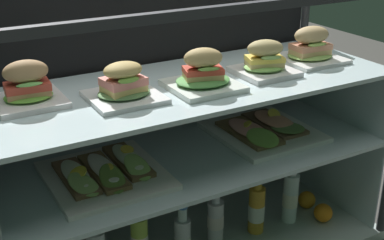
{
  "coord_description": "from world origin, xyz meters",
  "views": [
    {
      "loc": [
        -0.76,
        -1.34,
        1.18
      ],
      "look_at": [
        0.0,
        0.0,
        0.53
      ],
      "focal_mm": 49.08,
      "sensor_mm": 36.0,
      "label": 1
    }
  ],
  "objects_px": {
    "plated_roll_sandwich_center": "(265,62)",
    "open_sandwich_tray_mid_right": "(264,130)",
    "plated_roll_sandwich_mid_left": "(124,86)",
    "orange_fruit_beside_bottles": "(307,200)",
    "juice_bottle_front_middle": "(183,236)",
    "plated_roll_sandwich_near_right_corner": "(28,88)",
    "juice_bottle_back_right": "(256,209)",
    "juice_bottle_near_post": "(215,220)",
    "juice_bottle_front_second": "(290,196)",
    "orange_fruit_near_left_post": "(323,213)",
    "plated_roll_sandwich_far_left": "(310,48)",
    "open_sandwich_tray_near_right_corner": "(105,173)",
    "plated_roll_sandwich_near_left_corner": "(203,75)"
  },
  "relations": [
    {
      "from": "open_sandwich_tray_mid_right",
      "to": "orange_fruit_beside_bottles",
      "type": "relative_size",
      "value": 5.14
    },
    {
      "from": "juice_bottle_front_second",
      "to": "plated_roll_sandwich_near_left_corner",
      "type": "bearing_deg",
      "value": -175.69
    },
    {
      "from": "plated_roll_sandwich_near_right_corner",
      "to": "plated_roll_sandwich_center",
      "type": "relative_size",
      "value": 1.03
    },
    {
      "from": "open_sandwich_tray_mid_right",
      "to": "juice_bottle_back_right",
      "type": "bearing_deg",
      "value": -137.25
    },
    {
      "from": "plated_roll_sandwich_center",
      "to": "open_sandwich_tray_mid_right",
      "type": "height_order",
      "value": "plated_roll_sandwich_center"
    },
    {
      "from": "plated_roll_sandwich_near_left_corner",
      "to": "orange_fruit_near_left_post",
      "type": "height_order",
      "value": "plated_roll_sandwich_near_left_corner"
    },
    {
      "from": "plated_roll_sandwich_center",
      "to": "juice_bottle_back_right",
      "type": "distance_m",
      "value": 0.56
    },
    {
      "from": "juice_bottle_near_post",
      "to": "plated_roll_sandwich_near_left_corner",
      "type": "bearing_deg",
      "value": -148.57
    },
    {
      "from": "plated_roll_sandwich_mid_left",
      "to": "juice_bottle_back_right",
      "type": "height_order",
      "value": "plated_roll_sandwich_mid_left"
    },
    {
      "from": "orange_fruit_near_left_post",
      "to": "plated_roll_sandwich_near_right_corner",
      "type": "bearing_deg",
      "value": 170.58
    },
    {
      "from": "plated_roll_sandwich_mid_left",
      "to": "juice_bottle_near_post",
      "type": "height_order",
      "value": "plated_roll_sandwich_mid_left"
    },
    {
      "from": "plated_roll_sandwich_near_right_corner",
      "to": "juice_bottle_near_post",
      "type": "bearing_deg",
      "value": -7.12
    },
    {
      "from": "juice_bottle_back_right",
      "to": "orange_fruit_beside_bottles",
      "type": "height_order",
      "value": "juice_bottle_back_right"
    },
    {
      "from": "plated_roll_sandwich_mid_left",
      "to": "open_sandwich_tray_mid_right",
      "type": "relative_size",
      "value": 0.56
    },
    {
      "from": "juice_bottle_near_post",
      "to": "juice_bottle_front_second",
      "type": "distance_m",
      "value": 0.32
    },
    {
      "from": "plated_roll_sandwich_near_right_corner",
      "to": "orange_fruit_beside_bottles",
      "type": "distance_m",
      "value": 1.19
    },
    {
      "from": "open_sandwich_tray_mid_right",
      "to": "juice_bottle_front_middle",
      "type": "height_order",
      "value": "open_sandwich_tray_mid_right"
    },
    {
      "from": "orange_fruit_near_left_post",
      "to": "juice_bottle_back_right",
      "type": "bearing_deg",
      "value": 163.99
    },
    {
      "from": "juice_bottle_front_second",
      "to": "orange_fruit_near_left_post",
      "type": "xyz_separation_m",
      "value": [
        0.11,
        -0.07,
        -0.07
      ]
    },
    {
      "from": "plated_roll_sandwich_near_left_corner",
      "to": "juice_bottle_back_right",
      "type": "bearing_deg",
      "value": 8.2
    },
    {
      "from": "open_sandwich_tray_mid_right",
      "to": "orange_fruit_near_left_post",
      "type": "xyz_separation_m",
      "value": [
        0.21,
        -0.12,
        -0.35
      ]
    },
    {
      "from": "plated_roll_sandwich_near_right_corner",
      "to": "orange_fruit_beside_bottles",
      "type": "relative_size",
      "value": 2.68
    },
    {
      "from": "orange_fruit_beside_bottles",
      "to": "orange_fruit_near_left_post",
      "type": "bearing_deg",
      "value": -95.45
    },
    {
      "from": "orange_fruit_beside_bottles",
      "to": "juice_bottle_front_middle",
      "type": "bearing_deg",
      "value": -177.57
    },
    {
      "from": "plated_roll_sandwich_near_left_corner",
      "to": "orange_fruit_near_left_post",
      "type": "distance_m",
      "value": 0.81
    },
    {
      "from": "plated_roll_sandwich_far_left",
      "to": "orange_fruit_beside_bottles",
      "type": "height_order",
      "value": "plated_roll_sandwich_far_left"
    },
    {
      "from": "open_sandwich_tray_mid_right",
      "to": "juice_bottle_front_second",
      "type": "distance_m",
      "value": 0.3
    },
    {
      "from": "plated_roll_sandwich_far_left",
      "to": "juice_bottle_front_second",
      "type": "distance_m",
      "value": 0.56
    },
    {
      "from": "plated_roll_sandwich_mid_left",
      "to": "orange_fruit_near_left_post",
      "type": "relative_size",
      "value": 2.79
    },
    {
      "from": "plated_roll_sandwich_mid_left",
      "to": "juice_bottle_front_second",
      "type": "distance_m",
      "value": 0.85
    },
    {
      "from": "juice_bottle_front_middle",
      "to": "plated_roll_sandwich_mid_left",
      "type": "bearing_deg",
      "value": -176.5
    },
    {
      "from": "juice_bottle_front_middle",
      "to": "orange_fruit_near_left_post",
      "type": "distance_m",
      "value": 0.58
    },
    {
      "from": "open_sandwich_tray_near_right_corner",
      "to": "juice_bottle_back_right",
      "type": "xyz_separation_m",
      "value": [
        0.56,
        -0.03,
        -0.29
      ]
    },
    {
      "from": "juice_bottle_near_post",
      "to": "plated_roll_sandwich_center",
      "type": "bearing_deg",
      "value": -12.93
    },
    {
      "from": "plated_roll_sandwich_mid_left",
      "to": "open_sandwich_tray_near_right_corner",
      "type": "xyz_separation_m",
      "value": [
        -0.06,
        0.03,
        -0.27
      ]
    },
    {
      "from": "plated_roll_sandwich_near_left_corner",
      "to": "open_sandwich_tray_near_right_corner",
      "type": "distance_m",
      "value": 0.41
    },
    {
      "from": "plated_roll_sandwich_near_right_corner",
      "to": "orange_fruit_near_left_post",
      "type": "height_order",
      "value": "plated_roll_sandwich_near_right_corner"
    },
    {
      "from": "plated_roll_sandwich_mid_left",
      "to": "juice_bottle_front_middle",
      "type": "xyz_separation_m",
      "value": [
        0.19,
        0.01,
        -0.58
      ]
    },
    {
      "from": "orange_fruit_near_left_post",
      "to": "juice_bottle_front_middle",
      "type": "bearing_deg",
      "value": 172.05
    },
    {
      "from": "plated_roll_sandwich_mid_left",
      "to": "orange_fruit_beside_bottles",
      "type": "relative_size",
      "value": 2.87
    },
    {
      "from": "juice_bottle_near_post",
      "to": "open_sandwich_tray_near_right_corner",
      "type": "bearing_deg",
      "value": 179.07
    },
    {
      "from": "plated_roll_sandwich_far_left",
      "to": "orange_fruit_beside_bottles",
      "type": "relative_size",
      "value": 2.98
    },
    {
      "from": "plated_roll_sandwich_far_left",
      "to": "open_sandwich_tray_mid_right",
      "type": "bearing_deg",
      "value": 175.0
    },
    {
      "from": "plated_roll_sandwich_center",
      "to": "juice_bottle_back_right",
      "type": "bearing_deg",
      "value": 51.21
    },
    {
      "from": "plated_roll_sandwich_near_right_corner",
      "to": "orange_fruit_near_left_post",
      "type": "distance_m",
      "value": 1.19
    },
    {
      "from": "juice_bottle_near_post",
      "to": "orange_fruit_near_left_post",
      "type": "relative_size",
      "value": 3.03
    },
    {
      "from": "plated_roll_sandwich_mid_left",
      "to": "open_sandwich_tray_mid_right",
      "type": "distance_m",
      "value": 0.62
    },
    {
      "from": "plated_roll_sandwich_near_left_corner",
      "to": "juice_bottle_front_middle",
      "type": "xyz_separation_m",
      "value": [
        -0.05,
        0.04,
        -0.58
      ]
    },
    {
      "from": "open_sandwich_tray_near_right_corner",
      "to": "juice_bottle_front_middle",
      "type": "xyz_separation_m",
      "value": [
        0.25,
        -0.02,
        -0.3
      ]
    },
    {
      "from": "open_sandwich_tray_near_right_corner",
      "to": "juice_bottle_near_post",
      "type": "distance_m",
      "value": 0.49
    }
  ]
}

